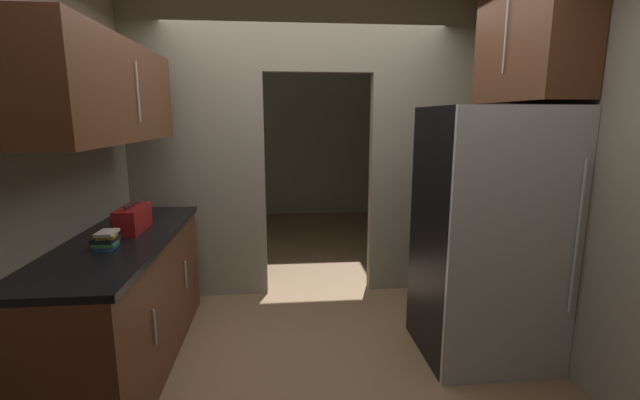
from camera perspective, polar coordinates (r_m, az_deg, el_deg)
The scene contains 10 objects.
ground at distance 3.22m, azimuth -0.14°, elevation -20.56°, with size 20.00×20.00×0.00m, color brown.
kitchen_partition at distance 3.99m, azimuth -2.32°, elevation 7.90°, with size 3.22×0.12×2.74m.
adjoining_room_shell at distance 6.28m, azimuth -3.17°, elevation 8.10°, with size 3.22×3.52×2.74m.
kitchen_flank_right at distance 2.86m, azimuth 36.62°, elevation 2.49°, with size 0.10×3.75×2.74m, color gray.
refrigerator at distance 3.19m, azimuth 21.54°, elevation -4.44°, with size 0.86×0.79×1.76m.
lower_cabinet_run at distance 3.23m, azimuth -24.52°, elevation -12.36°, with size 0.62×1.93×0.91m.
upper_cabinet_counterside at distance 2.99m, azimuth -26.67°, elevation 12.86°, with size 0.36×1.73×0.61m.
upper_cabinet_fridgeside at distance 3.34m, azimuth 26.60°, elevation 19.69°, with size 0.36×0.95×0.93m.
boombox at distance 3.21m, azimuth -23.88°, elevation -2.31°, with size 0.16×0.38×0.20m.
book_stack at distance 2.84m, azimuth -26.78°, elevation -4.84°, with size 0.13×0.17×0.11m.
Camera 1 is at (-0.25, -2.73, 1.69)m, focal length 23.81 mm.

